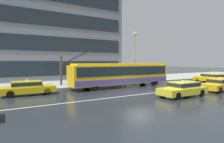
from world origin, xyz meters
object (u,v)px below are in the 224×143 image
Objects in this scene: trolleybus at (121,74)px; taxi_queued_behind_bus at (28,87)px; taxi_oncoming_near at (183,88)px; pedestrian_at_shelter at (125,72)px; street_lamp at (135,53)px; taxi_oncoming_far at (219,84)px; bus_shelter at (99,69)px; street_tree_bare at (61,69)px; pedestrian_approaching_curb at (122,71)px; taxi_cross_traffic at (211,78)px.

taxi_queued_behind_bus is (-10.15, -0.28, -0.85)m from trolleybus.
trolleybus is 2.95× the size of taxi_oncoming_near.
pedestrian_at_shelter is 3.45m from street_lamp.
bus_shelter is (-8.14, 11.51, 1.31)m from taxi_oncoming_far.
street_lamp is at bearing 33.60° from trolleybus.
pedestrian_approaching_curb is at bearing -7.58° from street_tree_bare.
taxi_oncoming_near is 2.34× the size of pedestrian_approaching_curb.
bus_shelter is 3.47m from pedestrian_at_shelter.
taxi_cross_traffic is at bearing -11.81° from trolleybus.
street_lamp is (-9.51, 5.52, 3.59)m from taxi_cross_traffic.
taxi_oncoming_near is at bearing -32.65° from taxi_queued_behind_bus.
street_lamp reaches higher than taxi_oncoming_near.
street_lamp reaches higher than pedestrian_approaching_curb.
trolleybus is at bearing -123.97° from pedestrian_approaching_curb.
street_tree_bare is (4.06, 4.50, 1.37)m from taxi_queued_behind_bus.
pedestrian_at_shelter reaches higher than taxi_cross_traffic.
taxi_queued_behind_bus is 10.17m from bus_shelter.
bus_shelter is at bearing 164.28° from pedestrian_approaching_curb.
taxi_cross_traffic is 12.72m from pedestrian_at_shelter.
taxi_oncoming_near is 1.05× the size of bus_shelter.
street_lamp is (14.20, 2.97, 3.59)m from taxi_queued_behind_bus.
pedestrian_approaching_curb reaches higher than pedestrian_at_shelter.
bus_shelter is at bearing 25.14° from taxi_queued_behind_bus.
pedestrian_approaching_curb is 3.27m from street_lamp.
street_lamp reaches higher than taxi_queued_behind_bus.
taxi_queued_behind_bus is 2.33× the size of pedestrian_approaching_curb.
bus_shelter is 1.19× the size of street_tree_bare.
pedestrian_at_shelter is at bearing -167.07° from street_lamp.
street_lamp is at bearing 11.82° from taxi_queued_behind_bus.
taxi_cross_traffic is 2.46× the size of pedestrian_at_shelter.
taxi_cross_traffic is 20.92m from street_tree_bare.
taxi_oncoming_near is (1.35, -7.65, -0.85)m from trolleybus.
taxi_cross_traffic is at bearing 35.93° from taxi_oncoming_far.
pedestrian_approaching_curb is at bearing 56.03° from trolleybus.
trolleybus reaches higher than street_tree_bare.
taxi_oncoming_near is 11.27m from street_lamp.
taxi_oncoming_far is (17.27, -7.22, 0.00)m from taxi_queued_behind_bus.
taxi_oncoming_far is 11.05m from pedestrian_at_shelter.
pedestrian_at_shelter is (2.93, -1.81, -0.39)m from bus_shelter.
taxi_queued_behind_bus is at bearing 147.35° from taxi_oncoming_near.
pedestrian_approaching_curb reaches higher than taxi_oncoming_far.
pedestrian_at_shelter is at bearing -14.15° from street_tree_bare.
taxi_cross_traffic is at bearing -23.38° from pedestrian_at_shelter.
street_lamp is (-3.07, 10.19, 3.59)m from taxi_oncoming_far.
bus_shelter is at bearing 101.47° from taxi_oncoming_near.
street_lamp reaches higher than bus_shelter.
trolleybus is 4.16m from bus_shelter.
pedestrian_approaching_curb is (0.19, 0.93, 0.07)m from pedestrian_at_shelter.
street_lamp is at bearing -14.56° from bus_shelter.
street_lamp reaches higher than taxi_cross_traffic.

